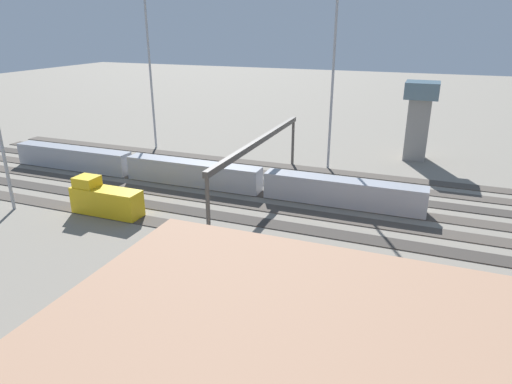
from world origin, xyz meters
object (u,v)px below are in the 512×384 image
train_on_track_3 (193,173)px  train_on_track_6 (105,200)px  control_tower (419,115)px  light_mast_0 (148,48)px  light_mast_2 (334,51)px  signal_gantry (260,146)px

train_on_track_3 → train_on_track_6: train_on_track_6 is taller
train_on_track_6 → control_tower: (-37.70, -43.95, 6.35)m
train_on_track_3 → control_tower: 43.95m
train_on_track_3 → train_on_track_6: size_ratio=7.14×
train_on_track_3 → light_mast_0: size_ratio=2.20×
train_on_track_6 → light_mast_0: size_ratio=0.31×
light_mast_0 → light_mast_2: size_ratio=0.99×
train_on_track_3 → signal_gantry: 12.81m
train_on_track_3 → light_mast_0: light_mast_0 is taller
light_mast_2 → control_tower: bearing=-140.5°
train_on_track_6 → train_on_track_3: bearing=-109.4°
train_on_track_3 → light_mast_2: 31.04m
train_on_track_6 → signal_gantry: size_ratio=0.29×
light_mast_0 → light_mast_2: light_mast_2 is taller
train_on_track_6 → light_mast_2: (-23.47, -32.21, 18.19)m
light_mast_0 → control_tower: light_mast_0 is taller
signal_gantry → control_tower: size_ratio=2.39×
light_mast_2 → control_tower: (-14.24, -11.73, -11.84)m
light_mast_2 → signal_gantry: light_mast_2 is taller
signal_gantry → train_on_track_6: bearing=41.8°
train_on_track_3 → light_mast_0: 32.07m
train_on_track_3 → signal_gantry: signal_gantry is taller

